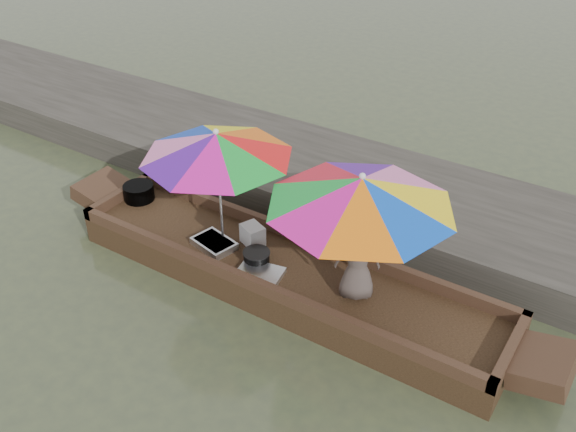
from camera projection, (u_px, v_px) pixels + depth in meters
The scene contains 11 objects.
water at pixel (284, 288), 7.84m from camera, with size 80.00×80.00×0.00m, color #3C4430.
dock at pixel (367, 193), 9.25m from camera, with size 22.00×2.20×0.50m, color #2D2B26.
boat_hull at pixel (283, 277), 7.75m from camera, with size 5.52×1.20×0.35m, color black.
cooking_pot at pixel (139, 192), 8.86m from camera, with size 0.42×0.42×0.22m, color black.
tray_crayfish at pixel (214, 244), 7.95m from camera, with size 0.53×0.36×0.09m, color silver.
tray_scallop at pixel (260, 273), 7.48m from camera, with size 0.53×0.36×0.06m, color silver.
charcoal_grill at pixel (257, 258), 7.65m from camera, with size 0.31×0.31×0.15m, color black.
supply_bag at pixel (253, 235), 7.96m from camera, with size 0.28×0.22×0.26m, color silver.
vendor at pixel (358, 257), 6.92m from camera, with size 0.51×0.33×1.04m, color #4F433D.
umbrella_bow at pixel (220, 188), 7.64m from camera, with size 1.81×1.81×1.55m, color red, non-canonical shape.
umbrella_stern at pixel (358, 237), 6.79m from camera, with size 2.02×2.02×1.55m, color yellow, non-canonical shape.
Camera 1 is at (3.36, -5.07, 5.04)m, focal length 40.00 mm.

